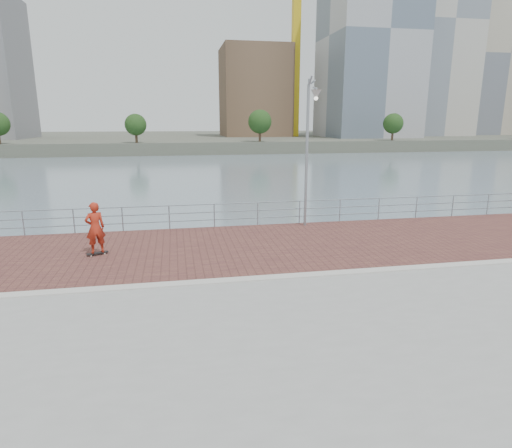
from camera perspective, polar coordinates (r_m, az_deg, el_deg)
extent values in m
plane|color=slate|center=(14.42, 1.53, -14.75)|extent=(400.00, 400.00, 0.00)
cube|color=gray|center=(9.81, 8.30, -23.16)|extent=(40.00, 24.00, 2.00)
cube|color=brown|center=(16.93, -1.01, -2.99)|extent=(40.00, 6.80, 0.02)
cube|color=#B7B5AD|center=(13.57, 1.58, -7.19)|extent=(40.00, 0.40, 0.06)
cube|color=#4C5142|center=(135.03, -9.74, 11.10)|extent=(320.00, 95.00, 2.50)
cylinder|color=#8C9EA8|center=(20.90, -28.60, 0.07)|extent=(0.06, 0.06, 1.10)
cylinder|color=#8C9EA8|center=(20.35, -23.11, 0.33)|extent=(0.06, 0.06, 1.10)
cylinder|color=#8C9EA8|center=(20.01, -17.37, 0.59)|extent=(0.06, 0.06, 1.10)
cylinder|color=#8C9EA8|center=(19.86, -11.49, 0.86)|extent=(0.06, 0.06, 1.10)
cylinder|color=#8C9EA8|center=(19.93, -5.58, 1.11)|extent=(0.06, 0.06, 1.10)
cylinder|color=#8C9EA8|center=(20.21, 0.22, 1.35)|extent=(0.06, 0.06, 1.10)
cylinder|color=#8C9EA8|center=(20.69, 5.81, 1.57)|extent=(0.06, 0.06, 1.10)
cylinder|color=#8C9EA8|center=(21.36, 11.11, 1.76)|extent=(0.06, 0.06, 1.10)
cylinder|color=#8C9EA8|center=(22.19, 16.04, 1.93)|extent=(0.06, 0.06, 1.10)
cylinder|color=#8C9EA8|center=(23.18, 20.58, 2.07)|extent=(0.06, 0.06, 1.10)
cylinder|color=#8C9EA8|center=(24.31, 24.73, 2.19)|extent=(0.06, 0.06, 1.10)
cylinder|color=#8C9EA8|center=(25.54, 28.50, 2.29)|extent=(0.06, 0.06, 1.10)
cylinder|color=#8C9EA8|center=(19.93, -2.68, 2.78)|extent=(39.00, 0.05, 0.05)
cylinder|color=#8C9EA8|center=(20.01, -2.67, 1.73)|extent=(39.00, 0.05, 0.05)
cylinder|color=#8C9EA8|center=(20.09, -2.65, 0.71)|extent=(39.00, 0.05, 0.05)
cylinder|color=gray|center=(19.87, 6.77, 8.77)|extent=(0.13, 0.13, 6.39)
cylinder|color=gray|center=(19.35, 7.54, 18.10)|extent=(0.08, 1.07, 0.08)
cone|color=#B2B2AD|center=(18.83, 8.04, 17.56)|extent=(0.47, 0.47, 0.37)
cube|color=black|center=(16.87, -20.39, -3.64)|extent=(0.78, 0.46, 0.03)
cylinder|color=beige|center=(16.77, -21.14, -3.95)|extent=(0.07, 0.06, 0.06)
cylinder|color=beige|center=(16.86, -19.52, -3.72)|extent=(0.07, 0.06, 0.06)
cylinder|color=beige|center=(16.90, -21.23, -3.83)|extent=(0.07, 0.06, 0.06)
cylinder|color=beige|center=(16.99, -19.62, -3.60)|extent=(0.07, 0.06, 0.06)
imported|color=#AC2816|center=(16.62, -20.66, -0.47)|extent=(0.81, 0.68, 1.90)
cube|color=gold|center=(122.65, 5.35, 23.30)|extent=(2.00, 2.00, 50.00)
cube|color=brown|center=(124.71, -0.21, 17.15)|extent=(18.00, 18.00, 23.86)
cube|color=#9E9EA3|center=(123.26, 14.97, 22.97)|extent=(22.00, 22.00, 50.39)
cube|color=#B2ADA3|center=(144.11, 22.66, 23.21)|extent=(20.00, 20.00, 61.31)
cube|color=#ADA38E|center=(161.68, 28.22, 18.92)|extent=(24.00, 22.00, 46.92)
cylinder|color=#473323|center=(89.72, -15.68, 11.44)|extent=(0.50, 0.50, 3.28)
sphere|color=#193814|center=(89.69, -15.76, 12.63)|extent=(4.22, 4.22, 4.22)
cylinder|color=#473323|center=(91.16, 0.51, 12.12)|extent=(0.50, 0.50, 3.81)
sphere|color=#193814|center=(91.13, 0.51, 13.49)|extent=(4.90, 4.90, 4.90)
cylinder|color=#473323|center=(101.36, 17.74, 11.54)|extent=(0.50, 0.50, 3.43)
sphere|color=#193814|center=(101.33, 17.82, 12.64)|extent=(4.41, 4.41, 4.41)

